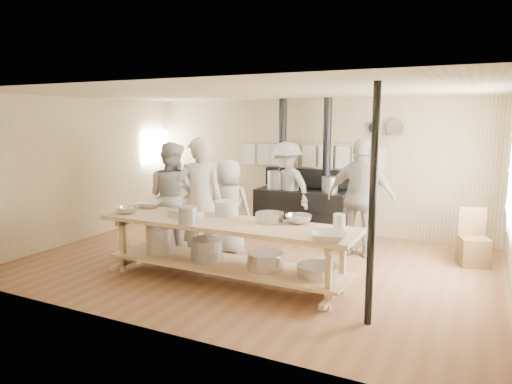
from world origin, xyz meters
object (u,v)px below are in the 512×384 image
Objects in this scene: roasting_pan at (186,214)px; prep_table at (225,245)px; stove at (302,207)px; cook_left at (172,197)px; cook_far_left at (200,201)px; cook_center at (229,207)px; cook_right at (361,198)px; chair at (473,249)px; cook_by_window at (287,188)px.

prep_table is at bearing 3.11° from roasting_pan.
stove is 2.62m from cook_left.
prep_table is 1.84× the size of cook_far_left.
cook_right reaches higher than cook_center.
cook_right reaches higher than chair.
cook_far_left reaches higher than cook_center.
cook_by_window reaches higher than cook_center.
stove is 3.02m from prep_table.
cook_far_left is 1.10× the size of cook_by_window.
cook_by_window is 3.41m from chair.
stove reaches higher than roasting_pan.
cook_by_window is 2.90m from roasting_pan.
cook_by_window is (0.36, 1.65, 0.11)m from cook_center.
stove is at bearing 57.73° from cook_by_window.
cook_by_window is at bearing -141.00° from cook_far_left.
cook_center is at bearing -108.67° from stove.
prep_table is 2.29× the size of cook_center.
cook_far_left is 0.91m from cook_left.
prep_table is 0.72m from roasting_pan.
cook_right is (1.36, -0.99, 0.44)m from stove.
roasting_pan is at bearing -176.89° from prep_table.
cook_far_left is 1.25× the size of cook_center.
cook_right is (2.12, 1.47, -0.02)m from cook_far_left.
cook_right reaches higher than roasting_pan.
cook_left reaches higher than roasting_pan.
stove reaches higher than cook_center.
chair is (3.31, -0.56, -0.63)m from cook_by_window.
cook_left reaches higher than prep_table.
cook_left is (-1.57, -2.05, 0.40)m from stove.
cook_right is 2.20× the size of chair.
cook_center is (0.15, 0.64, -0.19)m from cook_far_left.
roasting_pan is (0.96, -1.00, -0.02)m from cook_left.
stove is at bearing 78.69° from roasting_pan.
cook_left is 1.03× the size of cook_by_window.
cook_center is 2.15m from cook_right.
prep_table is at bearing -159.79° from chair.
chair is at bearing -167.74° from cook_center.
cook_center is 1.24m from roasting_pan.
cook_far_left is at bearing 159.55° from cook_left.
cook_right reaches higher than prep_table.
chair is (3.05, -0.73, -0.26)m from stove.
cook_right is (2.93, 1.06, 0.04)m from cook_left.
cook_far_left reaches higher than prep_table.
prep_table is at bearing 112.65° from cook_center.
cook_center is at bearing 116.95° from prep_table.
cook_center is 3.52× the size of roasting_pan.
cook_left is at bearing 133.91° from roasting_pan.
stove reaches higher than chair.
prep_table is 2.89m from cook_by_window.
cook_center is 0.88× the size of cook_by_window.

